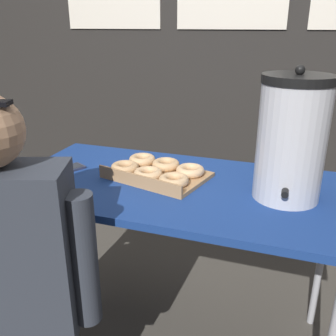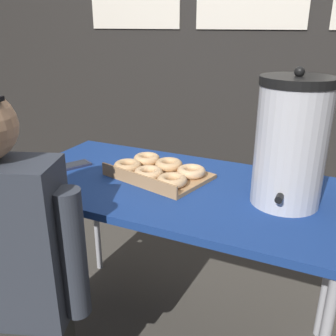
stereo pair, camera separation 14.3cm
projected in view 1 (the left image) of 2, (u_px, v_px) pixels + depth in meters
The scene contains 7 objects.
ground_plane at pixel (173, 334), 1.72m from camera, with size 12.00×12.00×0.00m, color #4C473F.
back_wall at pixel (232, 15), 2.17m from camera, with size 6.00×0.11×2.75m.
folding_table at pixel (174, 196), 1.46m from camera, with size 1.28×0.66×0.75m.
donut_box at pixel (157, 171), 1.50m from camera, with size 0.43×0.35×0.05m.
coffee_urn at pixel (292, 139), 1.26m from camera, with size 0.24×0.27×0.46m.
cell_phone at pixel (68, 169), 1.57m from camera, with size 0.13×0.15×0.01m.
person_seated at pixel (14, 290), 1.16m from camera, with size 0.51×0.31×1.17m.
Camera 1 is at (0.40, -1.26, 1.33)m, focal length 40.00 mm.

